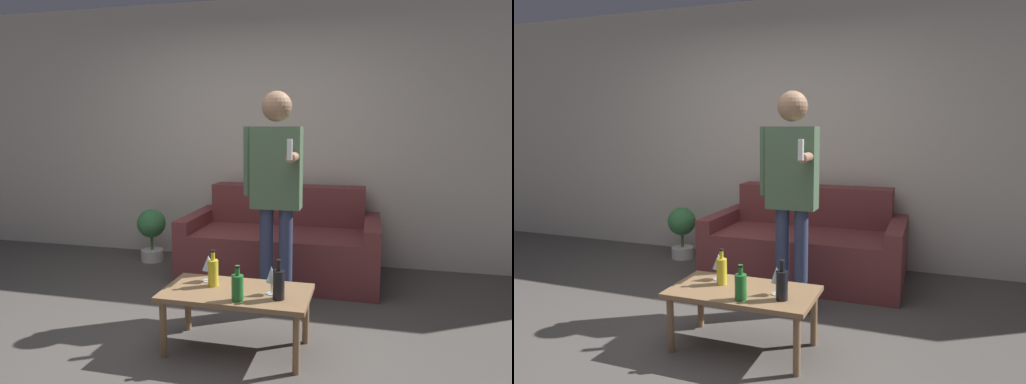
{
  "view_description": "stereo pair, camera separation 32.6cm",
  "coord_description": "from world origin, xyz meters",
  "views": [
    {
      "loc": [
        1.14,
        -2.44,
        1.41
      ],
      "look_at": [
        0.36,
        0.69,
        0.95
      ],
      "focal_mm": 32.0,
      "sensor_mm": 36.0,
      "label": 1
    },
    {
      "loc": [
        1.45,
        -2.35,
        1.41
      ],
      "look_at": [
        0.36,
        0.69,
        0.95
      ],
      "focal_mm": 32.0,
      "sensor_mm": 36.0,
      "label": 2
    }
  ],
  "objects": [
    {
      "name": "bottle_dark",
      "position": [
        0.64,
        0.12,
        0.49
      ],
      "size": [
        0.07,
        0.07,
        0.24
      ],
      "color": "black",
      "rests_on": "coffee_table"
    },
    {
      "name": "potted_plant",
      "position": [
        -1.07,
        1.85,
        0.34
      ],
      "size": [
        0.3,
        0.3,
        0.55
      ],
      "color": "silver",
      "rests_on": "ground_plane"
    },
    {
      "name": "bottle_green",
      "position": [
        0.19,
        0.24,
        0.49
      ],
      "size": [
        0.07,
        0.07,
        0.24
      ],
      "color": "yellow",
      "rests_on": "coffee_table"
    },
    {
      "name": "coffee_table",
      "position": [
        0.36,
        0.2,
        0.34
      ],
      "size": [
        0.93,
        0.49,
        0.39
      ],
      "color": "#8E6B47",
      "rests_on": "ground_plane"
    },
    {
      "name": "wine_glass_far",
      "position": [
        0.13,
        0.32,
        0.51
      ],
      "size": [
        0.08,
        0.08,
        0.18
      ],
      "color": "silver",
      "rests_on": "coffee_table"
    },
    {
      "name": "person_standing_front",
      "position": [
        0.47,
        0.85,
        1.01
      ],
      "size": [
        0.44,
        0.42,
        1.67
      ],
      "color": "navy",
      "rests_on": "ground_plane"
    },
    {
      "name": "wine_glass_near",
      "position": [
        0.58,
        0.19,
        0.51
      ],
      "size": [
        0.07,
        0.07,
        0.18
      ],
      "color": "silver",
      "rests_on": "coffee_table"
    },
    {
      "name": "bottle_orange",
      "position": [
        0.41,
        0.04,
        0.48
      ],
      "size": [
        0.07,
        0.07,
        0.21
      ],
      "color": "#23752D",
      "rests_on": "coffee_table"
    },
    {
      "name": "wall_back",
      "position": [
        0.0,
        2.24,
        1.35
      ],
      "size": [
        8.0,
        0.06,
        2.7
      ],
      "color": "beige",
      "rests_on": "ground_plane"
    },
    {
      "name": "ground_plane",
      "position": [
        0.0,
        0.0,
        0.0
      ],
      "size": [
        16.0,
        16.0,
        0.0
      ],
      "primitive_type": "plane",
      "color": "#514C47"
    },
    {
      "name": "couch",
      "position": [
        0.36,
        1.71,
        0.3
      ],
      "size": [
        1.79,
        0.94,
        0.84
      ],
      "color": "brown",
      "rests_on": "ground_plane"
    }
  ]
}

